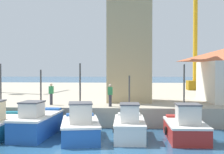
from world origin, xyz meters
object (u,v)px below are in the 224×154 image
at_px(fishing_boat_left_inner, 80,127).
at_px(clock_tower, 129,7).
at_px(dock_worker_near_tower, 51,94).
at_px(port_crane_far, 196,32).
at_px(dock_worker_along_quay, 110,95).
at_px(fishing_boat_mid_left, 129,126).
at_px(fishing_boat_center, 186,127).
at_px(fishing_boat_left_outer, 37,123).

height_order(fishing_boat_left_inner, clock_tower, clock_tower).
height_order(clock_tower, dock_worker_near_tower, clock_tower).
distance_m(fishing_boat_left_inner, clock_tower, 12.22).
distance_m(clock_tower, port_crane_far, 17.09).
height_order(dock_worker_near_tower, dock_worker_along_quay, same).
bearing_deg(fishing_boat_mid_left, fishing_boat_center, -3.22).
distance_m(fishing_boat_center, dock_worker_near_tower, 10.53).
xyz_separation_m(fishing_boat_left_outer, port_crane_far, (14.14, 22.30, 8.09)).
distance_m(fishing_boat_left_inner, fishing_boat_mid_left, 2.89).
relative_size(fishing_boat_left_inner, dock_worker_near_tower, 3.00).
bearing_deg(fishing_boat_left_outer, port_crane_far, 57.62).
bearing_deg(dock_worker_near_tower, fishing_boat_center, -28.31).
relative_size(clock_tower, dock_worker_along_quay, 10.30).
xyz_separation_m(fishing_boat_left_inner, dock_worker_near_tower, (-3.05, 5.16, 1.51)).
xyz_separation_m(fishing_boat_center, clock_tower, (-3.30, 8.01, 8.61)).
xyz_separation_m(clock_tower, dock_worker_along_quay, (-1.36, -3.85, -7.08)).
relative_size(fishing_boat_left_outer, port_crane_far, 0.26).
relative_size(fishing_boat_mid_left, dock_worker_near_tower, 2.74).
distance_m(dock_worker_near_tower, dock_worker_along_quay, 4.58).
height_order(clock_tower, port_crane_far, port_crane_far).
distance_m(fishing_boat_left_inner, dock_worker_near_tower, 6.18).
distance_m(port_crane_far, dock_worker_near_tower, 23.89).
relative_size(fishing_boat_left_outer, fishing_boat_left_inner, 1.06).
bearing_deg(port_crane_far, dock_worker_along_quay, -117.93).
bearing_deg(fishing_boat_mid_left, port_crane_far, 69.43).
bearing_deg(clock_tower, dock_worker_along_quay, -109.42).
height_order(fishing_boat_center, clock_tower, clock_tower).
bearing_deg(fishing_boat_mid_left, fishing_boat_left_outer, 176.68).
bearing_deg(fishing_boat_center, fishing_boat_left_inner, -177.98).
relative_size(fishing_boat_center, clock_tower, 0.26).
bearing_deg(fishing_boat_center, fishing_boat_left_outer, 176.72).
height_order(fishing_boat_left_outer, port_crane_far, port_crane_far).
distance_m(fishing_boat_mid_left, dock_worker_near_tower, 7.74).
distance_m(fishing_boat_left_outer, fishing_boat_center, 8.92).
xyz_separation_m(fishing_boat_left_inner, dock_worker_along_quay, (1.46, 4.38, 1.51)).
height_order(port_crane_far, dock_worker_along_quay, port_crane_far).
height_order(fishing_boat_left_inner, dock_worker_along_quay, fishing_boat_left_inner).
distance_m(clock_tower, dock_worker_near_tower, 9.69).
relative_size(fishing_boat_left_inner, port_crane_far, 0.24).
bearing_deg(fishing_boat_left_inner, dock_worker_near_tower, 120.59).
xyz_separation_m(fishing_boat_left_outer, dock_worker_along_quay, (4.25, 3.65, 1.45)).
xyz_separation_m(fishing_boat_left_inner, fishing_boat_mid_left, (2.86, 0.40, -0.01)).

